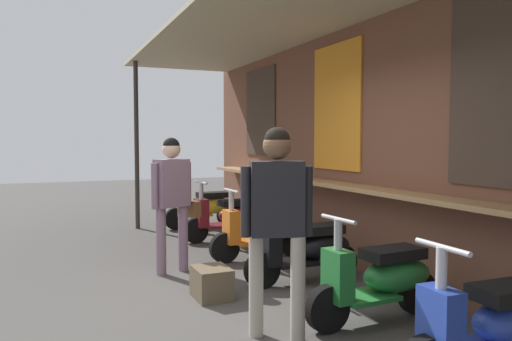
# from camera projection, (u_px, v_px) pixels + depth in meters

# --- Properties ---
(ground_plane) EXTENTS (32.71, 32.71, 0.00)m
(ground_plane) POSITION_uv_depth(u_px,v_px,m) (240.00, 313.00, 4.66)
(ground_plane) COLOR #474442
(market_stall_facade) EXTENTS (11.68, 2.35, 3.21)m
(market_stall_facade) POSITION_uv_depth(u_px,v_px,m) (404.00, 124.00, 5.27)
(market_stall_facade) COLOR brown
(market_stall_facade) RESTS_ON ground_plane
(scooter_yellow) EXTENTS (0.46, 1.40, 0.97)m
(scooter_yellow) POSITION_uv_depth(u_px,v_px,m) (206.00, 207.00, 9.20)
(scooter_yellow) COLOR gold
(scooter_yellow) RESTS_ON ground_plane
(scooter_maroon) EXTENTS (0.50, 1.40, 0.97)m
(scooter_maroon) POSITION_uv_depth(u_px,v_px,m) (229.00, 216.00, 8.05)
(scooter_maroon) COLOR maroon
(scooter_maroon) RESTS_ON ground_plane
(scooter_orange) EXTENTS (0.46, 1.40, 0.97)m
(scooter_orange) POSITION_uv_depth(u_px,v_px,m) (264.00, 230.00, 6.78)
(scooter_orange) COLOR orange
(scooter_orange) RESTS_ON ground_plane
(scooter_black) EXTENTS (0.46, 1.40, 0.97)m
(scooter_black) POSITION_uv_depth(u_px,v_px,m) (309.00, 248.00, 5.63)
(scooter_black) COLOR black
(scooter_black) RESTS_ON ground_plane
(scooter_green) EXTENTS (0.48, 1.40, 0.97)m
(scooter_green) POSITION_uv_depth(u_px,v_px,m) (382.00, 278.00, 4.42)
(scooter_green) COLOR #237533
(scooter_green) RESTS_ON ground_plane
(scooter_blue) EXTENTS (0.46, 1.40, 0.97)m
(scooter_blue) POSITION_uv_depth(u_px,v_px,m) (498.00, 325.00, 3.29)
(scooter_blue) COLOR #233D9E
(scooter_blue) RESTS_ON ground_plane
(shopper_with_handbag) EXTENTS (0.44, 0.64, 1.64)m
(shopper_with_handbag) POSITION_uv_depth(u_px,v_px,m) (173.00, 191.00, 6.02)
(shopper_with_handbag) COLOR gray
(shopper_with_handbag) RESTS_ON ground_plane
(shopper_browsing) EXTENTS (0.36, 0.56, 1.72)m
(shopper_browsing) POSITION_uv_depth(u_px,v_px,m) (277.00, 208.00, 3.99)
(shopper_browsing) COLOR #ADA393
(shopper_browsing) RESTS_ON ground_plane
(merchandise_crate) EXTENTS (0.43, 0.35, 0.32)m
(merchandise_crate) POSITION_uv_depth(u_px,v_px,m) (212.00, 283.00, 5.08)
(merchandise_crate) COLOR brown
(merchandise_crate) RESTS_ON ground_plane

